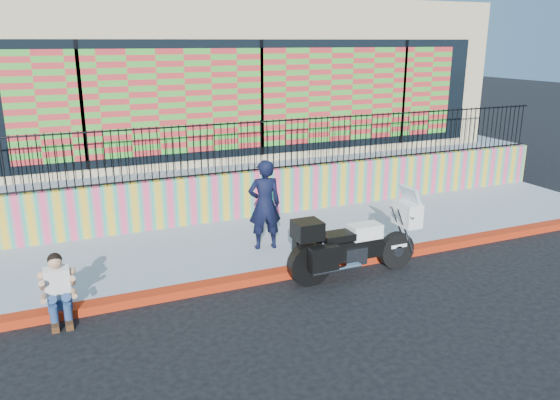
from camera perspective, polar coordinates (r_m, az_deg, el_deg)
ground at (r=10.74m, az=6.36°, el=-6.94°), size 90.00×90.00×0.00m
red_curb at (r=10.71m, az=6.37°, el=-6.57°), size 16.00×0.30×0.15m
sidewalk at (r=12.06m, az=2.52°, el=-3.79°), size 16.00×3.00×0.15m
mural_wall at (r=13.26m, az=-0.45°, el=0.93°), size 16.00×0.20×1.10m
metal_fence at (r=13.00m, az=-0.46°, el=5.82°), size 15.80×0.04×1.20m
elevated_platform at (r=17.96m, az=-6.81°, el=4.66°), size 16.00×10.00×1.25m
storefront_building at (r=17.41m, az=-6.89°, el=13.01°), size 14.00×8.06×4.00m
police_motorcycle at (r=10.11m, az=7.61°, el=-4.38°), size 2.57×0.85×1.60m
police_officer at (r=10.91m, az=-1.62°, el=-0.49°), size 0.72×0.53×1.83m
seated_man at (r=9.20m, az=-22.11°, el=-9.17°), size 0.54×0.71×1.06m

